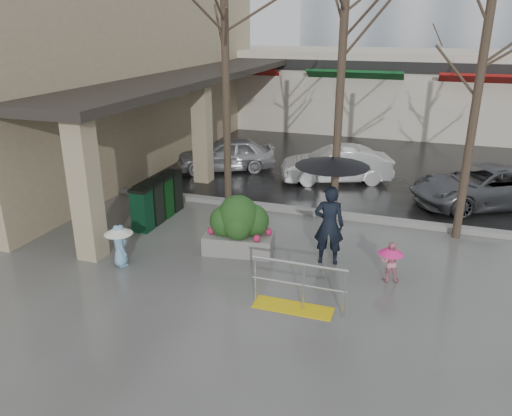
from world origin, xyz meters
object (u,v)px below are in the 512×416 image
Objects in this scene: news_boxes at (158,200)px; planter at (239,225)px; child_pink at (390,258)px; handrail at (296,292)px; tree_midwest at (344,28)px; tree_west at (225,33)px; car_b at (336,165)px; car_c at (485,186)px; woman at (331,197)px; tree_mideast at (485,45)px; car_a at (226,154)px; child_blue at (119,240)px.

planter is at bearing -22.22° from news_boxes.
handrail is at bearing 37.10° from child_pink.
tree_west is at bearing -180.00° from tree_midwest.
tree_midwest is (-0.16, 4.80, 4.86)m from handrail.
car_b is 0.84× the size of car_c.
woman reaches higher than planter.
tree_mideast reaches higher than car_a.
car_c reaches higher than news_boxes.
planter reaches higher than car_b.
tree_midwest is at bearing -92.57° from child_blue.
tree_midwest is at bearing 17.53° from news_boxes.
news_boxes is at bearing -36.42° from child_blue.
news_boxes is at bearing 145.72° from handrail.
tree_midwest is 1.89× the size of car_a.
child_pink is 0.24× the size of car_b.
car_c is (7.36, 2.88, -4.45)m from tree_west.
child_blue is 0.47× the size of news_boxes.
tree_mideast is 7.09× the size of child_pink.
car_a is at bearing -60.00° from woman.
car_c is (0.86, 2.88, -4.23)m from tree_mideast.
tree_west is 9.07m from car_c.
car_c reaches higher than handrail.
car_c is (5.99, 5.57, -0.07)m from planter.
tree_mideast reaches higher than car_b.
news_boxes is 5.39m from car_a.
tree_west is at bearing -55.16° from car_b.
handrail is 1.06× the size of planter.
tree_midwest is at bearing 91.91° from handrail.
handrail is 1.85× the size of child_blue.
tree_west reaches higher than tree_mideast.
planter is (2.36, 1.59, 0.07)m from child_blue.
child_pink is at bearing -50.88° from car_c.
tree_midwest reaches higher than child_blue.
tree_mideast is 1.43× the size of car_c.
handrail is at bearing -33.36° from news_boxes.
car_b reaches higher than child_blue.
child_pink is at bearing -59.09° from tree_midwest.
tree_west is 1.05× the size of tree_mideast.
news_boxes is at bearing -169.98° from tree_mideast.
tree_midwest reaches higher than tree_mideast.
child_pink is at bearing -4.99° from planter.
planter is at bearing -15.45° from child_pink.
planter is 0.82× the size of news_boxes.
car_c is (4.00, 7.68, 0.25)m from handrail.
tree_midwest is 3.32m from tree_mideast.
planter is 3.21m from news_boxes.
woman is 2.83× the size of child_pink.
child_pink is at bearing -126.14° from child_blue.
tree_mideast is 5.19m from car_c.
woman is 6.73m from car_c.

